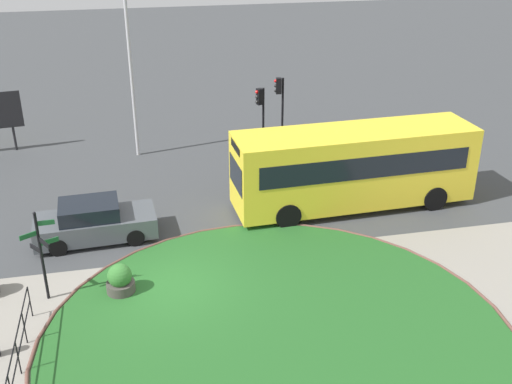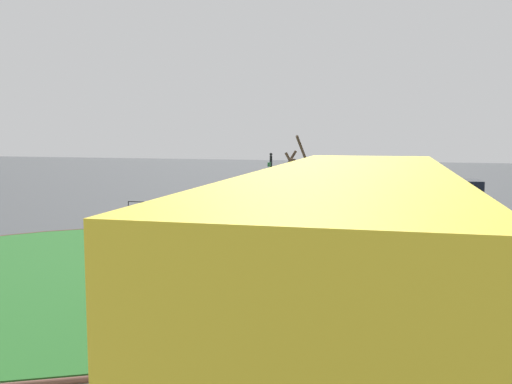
% 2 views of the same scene
% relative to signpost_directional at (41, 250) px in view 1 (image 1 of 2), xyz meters
% --- Properties ---
extents(ground, '(120.00, 120.00, 0.00)m').
position_rel_signpost_directional_xyz_m(ground, '(3.76, -0.29, -1.76)').
color(ground, '#3D3F42').
extents(sidewalk_paving, '(32.00, 7.76, 0.02)m').
position_rel_signpost_directional_xyz_m(sidewalk_paving, '(3.76, -2.40, -1.75)').
color(sidewalk_paving, gray).
rests_on(sidewalk_paving, ground).
extents(grass_island, '(13.36, 13.36, 0.10)m').
position_rel_signpost_directional_xyz_m(grass_island, '(6.50, -3.43, -1.71)').
color(grass_island, '#235B23').
rests_on(grass_island, ground).
extents(grass_kerb_ring, '(13.67, 13.67, 0.11)m').
position_rel_signpost_directional_xyz_m(grass_kerb_ring, '(6.50, -3.43, -1.70)').
color(grass_kerb_ring, brown).
rests_on(grass_kerb_ring, ground).
extents(signpost_directional, '(1.03, 1.04, 3.04)m').
position_rel_signpost_directional_xyz_m(signpost_directional, '(0.00, 0.00, 0.00)').
color(signpost_directional, black).
rests_on(signpost_directional, ground).
extents(railing_grass_edge, '(0.07, 5.11, 1.06)m').
position_rel_signpost_directional_xyz_m(railing_grass_edge, '(-0.43, -3.38, -1.07)').
color(railing_grass_edge, black).
rests_on(railing_grass_edge, ground).
extents(bus_yellow, '(9.69, 2.85, 3.23)m').
position_rel_signpost_directional_xyz_m(bus_yellow, '(11.49, 4.20, -0.02)').
color(bus_yellow, yellow).
rests_on(bus_yellow, ground).
extents(car_far_lane, '(4.40, 2.07, 1.50)m').
position_rel_signpost_directional_xyz_m(car_far_lane, '(1.36, 3.58, -1.06)').
color(car_far_lane, '#474C51').
rests_on(car_far_lane, ground).
extents(traffic_light_near, '(0.48, 0.33, 3.24)m').
position_rel_signpost_directional_xyz_m(traffic_light_near, '(9.19, 10.84, 0.63)').
color(traffic_light_near, black).
rests_on(traffic_light_near, ground).
extents(traffic_light_far, '(0.49, 0.30, 3.54)m').
position_rel_signpost_directional_xyz_m(traffic_light_far, '(10.28, 11.40, 0.85)').
color(traffic_light_far, black).
rests_on(traffic_light_far, ground).
extents(lamppost_tall, '(0.32, 0.32, 8.01)m').
position_rel_signpost_directional_xyz_m(lamppost_tall, '(3.24, 11.77, 2.54)').
color(lamppost_tall, '#B7B7BC').
rests_on(lamppost_tall, ground).
extents(planter_near_signpost, '(0.90, 0.90, 1.05)m').
position_rel_signpost_directional_xyz_m(planter_near_signpost, '(2.20, -0.21, -1.28)').
color(planter_near_signpost, '#47423D').
rests_on(planter_near_signpost, ground).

